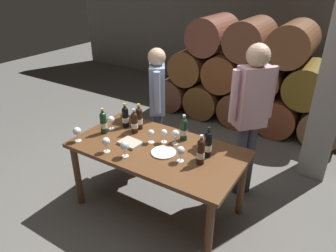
# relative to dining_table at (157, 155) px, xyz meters

# --- Properties ---
(ground_plane) EXTENTS (14.00, 14.00, 0.00)m
(ground_plane) POSITION_rel_dining_table_xyz_m (0.00, 0.00, -0.67)
(ground_plane) COLOR #66635E
(cellar_back_wall) EXTENTS (10.00, 0.24, 2.80)m
(cellar_back_wall) POSITION_rel_dining_table_xyz_m (0.00, 4.20, 0.73)
(cellar_back_wall) COLOR gray
(cellar_back_wall) RESTS_ON ground_plane
(barrel_stack) EXTENTS (3.12, 0.90, 1.69)m
(barrel_stack) POSITION_rel_dining_table_xyz_m (0.00, 2.60, 0.09)
(barrel_stack) COLOR brown
(barrel_stack) RESTS_ON ground_plane
(stone_pillar) EXTENTS (0.32, 0.32, 2.60)m
(stone_pillar) POSITION_rel_dining_table_xyz_m (1.30, 1.60, 0.63)
(stone_pillar) COLOR gray
(stone_pillar) RESTS_ON ground_plane
(dining_table) EXTENTS (1.70, 0.90, 0.76)m
(dining_table) POSITION_rel_dining_table_xyz_m (0.00, 0.00, 0.00)
(dining_table) COLOR brown
(dining_table) RESTS_ON ground_plane
(wine_bottle_0) EXTENTS (0.07, 0.07, 0.28)m
(wine_bottle_0) POSITION_rel_dining_table_xyz_m (-0.55, 0.19, 0.21)
(wine_bottle_0) COLOR black
(wine_bottle_0) RESTS_ON dining_table
(wine_bottle_1) EXTENTS (0.07, 0.07, 0.27)m
(wine_bottle_1) POSITION_rel_dining_table_xyz_m (-0.38, 0.13, 0.21)
(wine_bottle_1) COLOR black
(wine_bottle_1) RESTS_ON dining_table
(wine_bottle_2) EXTENTS (0.07, 0.07, 0.29)m
(wine_bottle_2) POSITION_rel_dining_table_xyz_m (-0.39, 0.23, 0.22)
(wine_bottle_2) COLOR black
(wine_bottle_2) RESTS_ON dining_table
(wine_bottle_3) EXTENTS (0.07, 0.07, 0.31)m
(wine_bottle_3) POSITION_rel_dining_table_xyz_m (0.49, 0.11, 0.22)
(wine_bottle_3) COLOR black
(wine_bottle_3) RESTS_ON dining_table
(wine_bottle_4) EXTENTS (0.07, 0.07, 0.28)m
(wine_bottle_4) POSITION_rel_dining_table_xyz_m (-0.65, -0.05, 0.21)
(wine_bottle_4) COLOR #19381E
(wine_bottle_4) RESTS_ON dining_table
(wine_bottle_5) EXTENTS (0.07, 0.07, 0.29)m
(wine_bottle_5) POSITION_rel_dining_table_xyz_m (0.48, -0.03, 0.22)
(wine_bottle_5) COLOR black
(wine_bottle_5) RESTS_ON dining_table
(wine_bottle_6) EXTENTS (0.07, 0.07, 0.28)m
(wine_bottle_6) POSITION_rel_dining_table_xyz_m (0.14, 0.27, 0.21)
(wine_bottle_6) COLOR #19381E
(wine_bottle_6) RESTS_ON dining_table
(wine_glass_0) EXTENTS (0.08, 0.08, 0.15)m
(wine_glass_0) POSITION_rel_dining_table_xyz_m (0.32, -0.09, 0.20)
(wine_glass_0) COLOR white
(wine_glass_0) RESTS_ON dining_table
(wine_glass_1) EXTENTS (0.07, 0.07, 0.14)m
(wine_glass_1) POSITION_rel_dining_table_xyz_m (-0.11, 0.05, 0.19)
(wine_glass_1) COLOR white
(wine_glass_1) RESTS_ON dining_table
(wine_glass_2) EXTENTS (0.08, 0.08, 0.15)m
(wine_glass_2) POSITION_rel_dining_table_xyz_m (-0.37, -0.32, 0.20)
(wine_glass_2) COLOR white
(wine_glass_2) RESTS_ON dining_table
(wine_glass_3) EXTENTS (0.08, 0.08, 0.15)m
(wine_glass_3) POSITION_rel_dining_table_xyz_m (-0.64, 0.06, 0.20)
(wine_glass_3) COLOR white
(wine_glass_3) RESTS_ON dining_table
(wine_glass_4) EXTENTS (0.07, 0.07, 0.14)m
(wine_glass_4) POSITION_rel_dining_table_xyz_m (0.00, 0.12, 0.19)
(wine_glass_4) COLOR white
(wine_glass_4) RESTS_ON dining_table
(wine_glass_5) EXTENTS (0.09, 0.09, 0.16)m
(wine_glass_5) POSITION_rel_dining_table_xyz_m (-0.16, -0.29, 0.20)
(wine_glass_5) COLOR white
(wine_glass_5) RESTS_ON dining_table
(wine_glass_6) EXTENTS (0.08, 0.08, 0.16)m
(wine_glass_6) POSITION_rel_dining_table_xyz_m (-0.75, -0.32, 0.20)
(wine_glass_6) COLOR white
(wine_glass_6) RESTS_ON dining_table
(wine_glass_7) EXTENTS (0.08, 0.08, 0.16)m
(wine_glass_7) POSITION_rel_dining_table_xyz_m (0.11, 0.15, 0.20)
(wine_glass_7) COLOR white
(wine_glass_7) RESTS_ON dining_table
(tasting_notebook) EXTENTS (0.24, 0.18, 0.03)m
(tasting_notebook) POSITION_rel_dining_table_xyz_m (-0.26, -0.09, 0.11)
(tasting_notebook) COLOR #B2A893
(tasting_notebook) RESTS_ON dining_table
(serving_plate) EXTENTS (0.24, 0.24, 0.01)m
(serving_plate) POSITION_rel_dining_table_xyz_m (0.11, -0.06, 0.10)
(serving_plate) COLOR white
(serving_plate) RESTS_ON dining_table
(sommelier_presenting) EXTENTS (0.35, 0.39, 1.72)m
(sommelier_presenting) POSITION_rel_dining_table_xyz_m (0.66, 0.75, 0.37)
(sommelier_presenting) COLOR #383842
(sommelier_presenting) RESTS_ON ground_plane
(taster_seated_left) EXTENTS (0.33, 0.43, 1.54)m
(taster_seated_left) POSITION_rel_dining_table_xyz_m (-0.48, 0.72, 0.25)
(taster_seated_left) COLOR #383842
(taster_seated_left) RESTS_ON ground_plane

